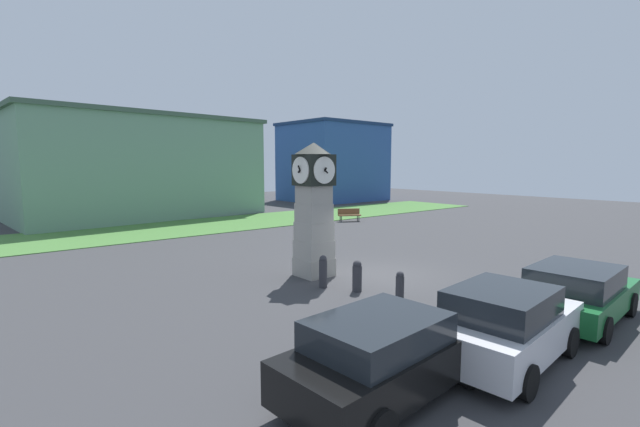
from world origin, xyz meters
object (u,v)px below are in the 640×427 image
object	(u,v)px
bollard_near_tower	(323,271)
car_by_building	(577,292)
bollard_far_row	(400,285)
bench	(349,214)
clock_tower	(314,209)
bollard_mid_row	(357,276)
car_near_tower	(505,324)
car_navy_sedan	(386,354)

from	to	relation	value
bollard_near_tower	car_by_building	bearing A→B (deg)	-63.30
bollard_far_row	bench	xyz separation A→B (m)	(11.02, 14.03, 0.08)
clock_tower	car_by_building	size ratio (longest dim) A/B	1.12
bollard_mid_row	bench	xyz separation A→B (m)	(11.39, 12.59, 0.01)
car_by_building	car_near_tower	bearing A→B (deg)	-179.40
bench	bollard_near_tower	bearing A→B (deg)	-135.95
clock_tower	bollard_far_row	size ratio (longest dim) A/B	5.45
bollard_mid_row	car_near_tower	size ratio (longest dim) A/B	0.25
bollard_near_tower	car_near_tower	bearing A→B (deg)	-94.74
bollard_far_row	car_by_building	bearing A→B (deg)	-60.14
bollard_mid_row	car_by_building	size ratio (longest dim) A/B	0.24
car_near_tower	bench	world-z (taller)	car_near_tower
bollard_near_tower	bench	world-z (taller)	bollard_near_tower
bollard_mid_row	car_navy_sedan	size ratio (longest dim) A/B	0.24
car_near_tower	bench	size ratio (longest dim) A/B	2.41
bench	car_navy_sedan	bearing A→B (deg)	-131.41
car_navy_sedan	clock_tower	bearing A→B (deg)	60.37
clock_tower	car_by_building	distance (m)	8.41
clock_tower	car_navy_sedan	bearing A→B (deg)	-119.63
clock_tower	bench	world-z (taller)	clock_tower
car_by_building	bench	xyz separation A→B (m)	(8.73, 18.02, -0.22)
bollard_near_tower	car_near_tower	size ratio (longest dim) A/B	0.27
clock_tower	bollard_near_tower	distance (m)	2.48
car_by_building	car_navy_sedan	bearing A→B (deg)	174.83
bench	clock_tower	bearing A→B (deg)	-137.85
bollard_near_tower	bollard_mid_row	distance (m)	1.16
bollard_far_row	car_by_building	size ratio (longest dim) A/B	0.20
car_near_tower	bollard_mid_row	bearing A→B (deg)	78.47
car_navy_sedan	car_near_tower	xyz separation A→B (m)	(2.86, -0.64, 0.04)
bollard_mid_row	car_by_building	xyz separation A→B (m)	(2.66, -5.43, 0.23)
car_navy_sedan	bench	xyz separation A→B (m)	(15.36, 17.42, -0.25)
clock_tower	bollard_mid_row	size ratio (longest dim) A/B	4.75
car_navy_sedan	car_near_tower	world-z (taller)	car_near_tower
car_near_tower	car_navy_sedan	bearing A→B (deg)	167.37
clock_tower	car_by_building	xyz separation A→B (m)	(2.52, -7.84, -1.72)
bollard_mid_row	bollard_far_row	size ratio (longest dim) A/B	1.15
bollard_far_row	bench	bearing A→B (deg)	51.87
bollard_far_row	bench	distance (m)	17.84
bench	bollard_far_row	bearing A→B (deg)	-128.13
clock_tower	bollard_near_tower	world-z (taller)	clock_tower
bollard_mid_row	car_near_tower	distance (m)	5.59
bollard_far_row	car_near_tower	size ratio (longest dim) A/B	0.22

